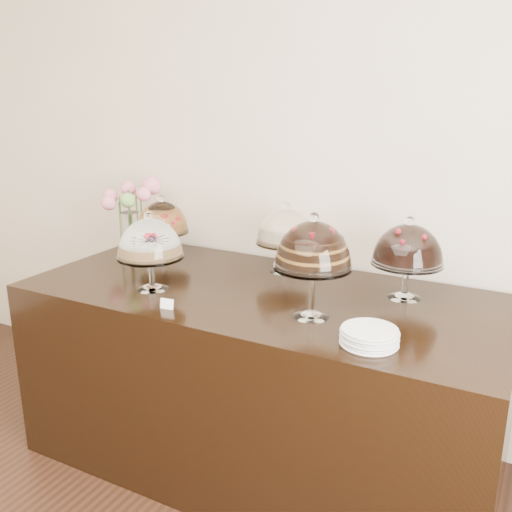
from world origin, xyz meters
The scene contains 10 objects.
wall_back centered at (0.00, 3.00, 1.50)m, with size 5.00×0.04×3.00m, color beige.
display_counter centered at (0.21, 2.45, 0.45)m, with size 2.20×1.00×0.90m, color black.
cake_stand_sugar_sponge centered at (-0.25, 2.24, 1.12)m, with size 0.30×0.30×0.37m.
cake_stand_choco_layer centered at (0.53, 2.27, 1.19)m, with size 0.31×0.31×0.43m.
cake_stand_cheesecake centered at (0.18, 2.76, 1.12)m, with size 0.30×0.30×0.36m.
cake_stand_dark_choco centered at (0.81, 2.67, 1.13)m, with size 0.31×0.31×0.37m.
cake_stand_fruit_tart centered at (-0.54, 2.70, 1.10)m, with size 0.29×0.29×0.34m.
flower_vase centered at (-0.78, 2.74, 1.14)m, with size 0.31×0.30×0.41m.
plate_stack centered at (0.82, 2.13, 0.93)m, with size 0.21×0.21×0.06m.
price_card_left centered at (-0.04, 2.07, 0.92)m, with size 0.06×0.01×0.04m, color white.
Camera 1 is at (1.34, 0.26, 1.80)m, focal length 40.00 mm.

